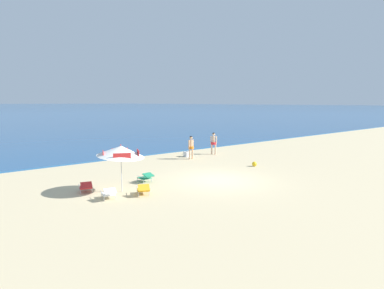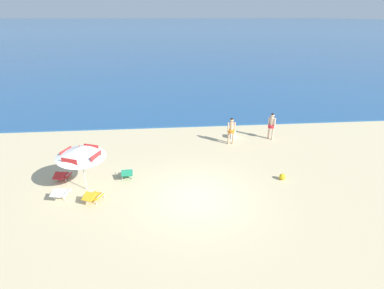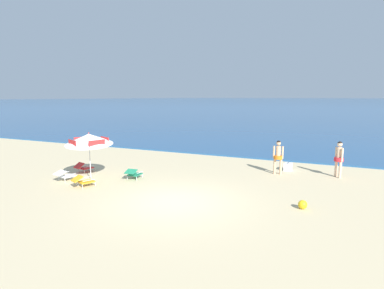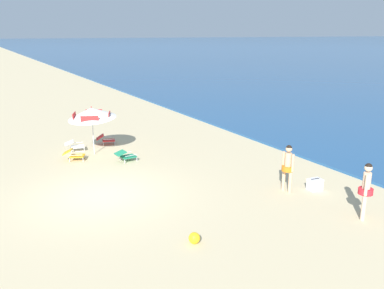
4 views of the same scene
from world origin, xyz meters
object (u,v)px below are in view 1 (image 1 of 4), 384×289
Objects in this scene: lounge_chair_spare_folded at (109,193)px; beach_ball at (254,164)px; lounge_chair_under_umbrella at (146,177)px; lounge_chair_beside_umbrella at (143,189)px; beach_umbrella_striped_main at (121,151)px; person_standing_near_shore at (214,142)px; person_standing_beside at (191,146)px; lounge_chair_facing_sea at (86,187)px; cooler_box at (187,154)px.

lounge_chair_spare_folded is 10.26m from beach_ball.
lounge_chair_under_umbrella is 2.91× the size of beach_ball.
lounge_chair_beside_umbrella is at bearing -14.61° from lounge_chair_spare_folded.
beach_ball is at bearing 0.15° from beach_umbrella_striped_main.
beach_umbrella_striped_main reaches higher than person_standing_near_shore.
lounge_chair_under_umbrella is at bearing 57.05° from lounge_chair_beside_umbrella.
beach_ball is at bearing -71.18° from person_standing_beside.
lounge_chair_facing_sea is at bearing 178.45° from lounge_chair_under_umbrella.
lounge_chair_beside_umbrella is at bearing -147.96° from person_standing_near_shore.
lounge_chair_under_umbrella is at bearing -153.66° from person_standing_near_shore.
lounge_chair_facing_sea is at bearing -160.30° from person_standing_near_shore.
lounge_chair_spare_folded is (0.40, -1.62, 0.01)m from lounge_chair_facing_sea.
person_standing_near_shore is at bearing 27.14° from lounge_chair_spare_folded.
lounge_chair_beside_umbrella is at bearing -173.08° from beach_ball.
lounge_chair_beside_umbrella is at bearing -141.85° from person_standing_beside.
lounge_chair_under_umbrella is 7.59m from beach_ball.
lounge_chair_beside_umbrella is at bearing -47.13° from lounge_chair_facing_sea.
beach_ball is (-1.16, -5.16, -0.85)m from person_standing_near_shore.
lounge_chair_under_umbrella is 3.10m from lounge_chair_facing_sea.
person_standing_near_shore is at bearing 11.53° from person_standing_beside.
person_standing_beside is (8.67, 5.29, 0.70)m from lounge_chair_spare_folded.
lounge_chair_facing_sea reaches higher than cooler_box.
lounge_chair_spare_folded is 10.18m from person_standing_beside.
beach_ball is (10.64, -0.93, -0.11)m from lounge_chair_facing_sea.
cooler_box is at bearing 102.04° from beach_ball.
beach_ball is at bearing -102.67° from person_standing_near_shore.
person_standing_beside reaches higher than cooler_box.
person_standing_near_shore is 3.27× the size of cooler_box.
cooler_box is at bearing 41.21° from lounge_chair_beside_umbrella.
lounge_chair_beside_umbrella reaches higher than beach_ball.
lounge_chair_facing_sea is at bearing -157.99° from person_standing_beside.
lounge_chair_facing_sea is 1.88× the size of cooler_box.
lounge_chair_beside_umbrella is (-1.24, -1.92, -0.01)m from lounge_chair_under_umbrella.
person_standing_beside is (7.75, 4.63, -0.93)m from beach_umbrella_striped_main.
beach_umbrella_striped_main is 3.28× the size of lounge_chair_under_umbrella.
lounge_chair_facing_sea reaches higher than lounge_chair_beside_umbrella.
person_standing_beside reaches higher than lounge_chair_under_umbrella.
person_standing_near_shore is (9.94, 6.22, 0.73)m from lounge_chair_beside_umbrella.
beach_umbrella_striped_main is 9.48m from beach_ball.
person_standing_beside is (-2.73, -0.56, -0.03)m from person_standing_near_shore.
lounge_chair_under_umbrella is at bearing -1.55° from lounge_chair_facing_sea.
person_standing_near_shore is (8.70, 4.31, 0.73)m from lounge_chair_under_umbrella.
lounge_chair_beside_umbrella reaches higher than cooler_box.
beach_umbrella_striped_main is 1.99m from lounge_chair_spare_folded.
cooler_box is (6.35, 4.73, -0.08)m from lounge_chair_under_umbrella.
cooler_box is (0.38, 0.98, -0.77)m from person_standing_beside.
person_standing_near_shore is at bearing 26.33° from beach_umbrella_striped_main.
cooler_box is at bearing 34.72° from lounge_chair_spare_folded.
beach_umbrella_striped_main is at bearing -145.38° from cooler_box.
beach_umbrella_striped_main reaches higher than lounge_chair_spare_folded.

